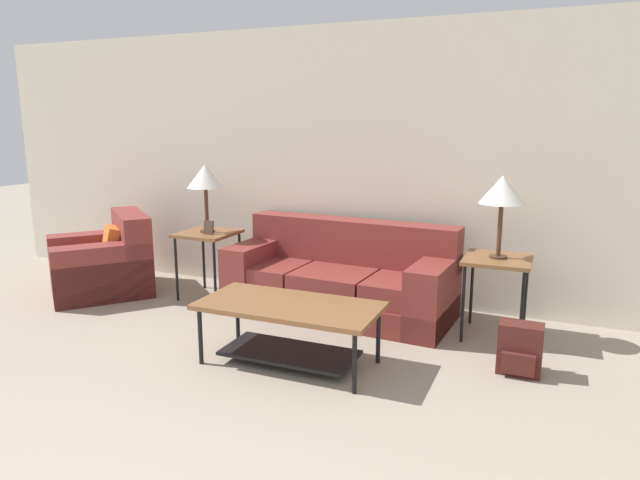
% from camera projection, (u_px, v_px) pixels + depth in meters
% --- Properties ---
extents(wall_back, '(9.11, 0.06, 2.60)m').
position_uv_depth(wall_back, '(378.00, 166.00, 5.36)').
color(wall_back, silver).
rests_on(wall_back, ground_plane).
extents(couch, '(2.08, 0.97, 0.82)m').
position_uv_depth(couch, '(341.00, 280.00, 5.17)').
color(couch, maroon).
rests_on(couch, ground_plane).
extents(armchair, '(1.30, 1.30, 0.80)m').
position_uv_depth(armchair, '(105.00, 264.00, 5.79)').
color(armchair, maroon).
rests_on(armchair, ground_plane).
extents(coffee_table, '(1.29, 0.63, 0.45)m').
position_uv_depth(coffee_table, '(289.00, 319.00, 4.06)').
color(coffee_table, brown).
rests_on(coffee_table, ground_plane).
extents(side_table_left, '(0.52, 0.54, 0.66)m').
position_uv_depth(side_table_left, '(208.00, 239.00, 5.57)').
color(side_table_left, brown).
rests_on(side_table_left, ground_plane).
extents(side_table_right, '(0.52, 0.54, 0.66)m').
position_uv_depth(side_table_right, '(497.00, 266.00, 4.53)').
color(side_table_right, brown).
rests_on(side_table_right, ground_plane).
extents(table_lamp_left, '(0.35, 0.35, 0.65)m').
position_uv_depth(table_lamp_left, '(205.00, 178.00, 5.45)').
color(table_lamp_left, '#472D1E').
rests_on(table_lamp_left, side_table_left).
extents(table_lamp_right, '(0.35, 0.35, 0.65)m').
position_uv_depth(table_lamp_right, '(502.00, 191.00, 4.41)').
color(table_lamp_right, '#472D1E').
rests_on(table_lamp_right, side_table_right).
extents(backpack, '(0.29, 0.25, 0.36)m').
position_uv_depth(backpack, '(520.00, 349.00, 3.93)').
color(backpack, '#4C1E19').
rests_on(backpack, ground_plane).
extents(picture_frame, '(0.10, 0.04, 0.13)m').
position_uv_depth(picture_frame, '(209.00, 227.00, 5.44)').
color(picture_frame, '#4C3828').
rests_on(picture_frame, side_table_left).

